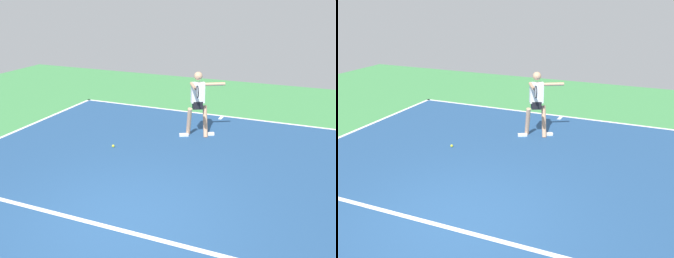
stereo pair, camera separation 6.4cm
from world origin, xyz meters
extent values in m
plane|color=#428E4C|center=(0.00, 0.00, 0.00)|extent=(22.41, 22.41, 0.00)
cube|color=navy|center=(0.00, 0.00, 0.00)|extent=(9.75, 12.58, 0.00)
cube|color=white|center=(0.00, -6.24, 0.00)|extent=(9.75, 0.10, 0.01)
cube|color=white|center=(0.00, 0.26, 0.00)|extent=(7.32, 0.10, 0.01)
cube|color=white|center=(0.00, -6.04, 0.00)|extent=(0.10, 0.30, 0.01)
cylinder|color=tan|center=(-0.01, -4.41, 0.39)|extent=(0.27, 0.37, 0.82)
cube|color=white|center=(-0.13, -4.47, 0.04)|extent=(0.26, 0.20, 0.07)
cylinder|color=tan|center=(0.36, -4.20, 0.39)|extent=(0.27, 0.37, 0.82)
cube|color=white|center=(0.48, -4.14, 0.04)|extent=(0.26, 0.20, 0.07)
cube|color=black|center=(0.17, -4.31, 0.84)|extent=(0.31, 0.29, 0.20)
cube|color=white|center=(0.17, -4.31, 1.17)|extent=(0.38, 0.32, 0.52)
sphere|color=tan|center=(0.17, -4.31, 1.59)|extent=(0.21, 0.21, 0.21)
cylinder|color=tan|center=(-0.20, -4.52, 1.38)|extent=(0.50, 0.32, 0.08)
cylinder|color=tan|center=(0.20, -4.00, 1.41)|extent=(0.32, 0.50, 0.08)
cylinder|color=black|center=(0.02, -3.67, 1.41)|extent=(0.13, 0.21, 0.03)
torus|color=black|center=(-0.10, -3.46, 1.41)|extent=(0.16, 0.27, 0.29)
cylinder|color=silver|center=(-0.10, -3.46, 1.41)|extent=(0.12, 0.22, 0.25)
sphere|color=yellow|center=(1.79, -2.75, 0.03)|extent=(0.07, 0.07, 0.07)
camera|label=1|loc=(-2.88, 4.87, 3.60)|focal=41.73mm
camera|label=2|loc=(-2.94, 4.84, 3.60)|focal=41.73mm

